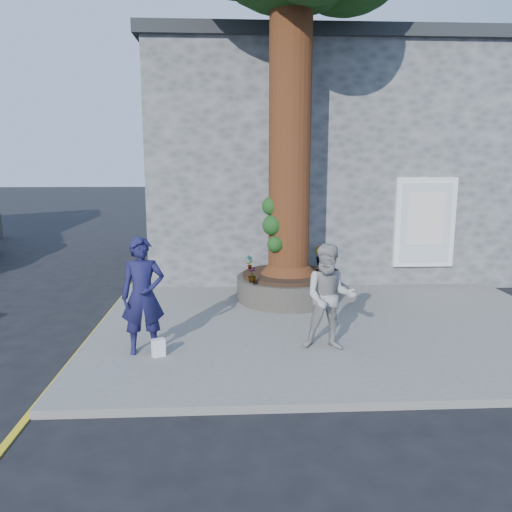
{
  "coord_description": "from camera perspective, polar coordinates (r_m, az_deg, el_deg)",
  "views": [
    {
      "loc": [
        -0.5,
        -8.85,
        3.14
      ],
      "look_at": [
        0.04,
        1.26,
        1.25
      ],
      "focal_mm": 35.0,
      "sensor_mm": 36.0,
      "label": 1
    }
  ],
  "objects": [
    {
      "name": "ground",
      "position": [
        9.4,
        0.18,
        -8.93
      ],
      "size": [
        120.0,
        120.0,
        0.0
      ],
      "primitive_type": "plane",
      "color": "black",
      "rests_on": "ground"
    },
    {
      "name": "shopping_bag",
      "position": [
        8.18,
        -11.08,
        -10.23
      ],
      "size": [
        0.23,
        0.19,
        0.28
      ],
      "primitive_type": "cube",
      "rotation": [
        0.0,
        0.0,
        0.43
      ],
      "color": "white",
      "rests_on": "pavement"
    },
    {
      "name": "pavement",
      "position": [
        10.51,
        8.12,
        -6.57
      ],
      "size": [
        9.0,
        8.0,
        0.12
      ],
      "primitive_type": "cube",
      "color": "slate",
      "rests_on": "ground"
    },
    {
      "name": "man",
      "position": [
        8.15,
        -12.79,
        -4.45
      ],
      "size": [
        0.76,
        0.57,
        1.88
      ],
      "primitive_type": "imported",
      "rotation": [
        0.0,
        0.0,
        0.18
      ],
      "color": "#16163D",
      "rests_on": "pavement"
    },
    {
      "name": "plant_c",
      "position": [
        10.26,
        -0.46,
        -2.2
      ],
      "size": [
        0.22,
        0.22,
        0.3
      ],
      "primitive_type": "imported",
      "rotation": [
        0.0,
        0.0,
        3.54
      ],
      "color": "gray",
      "rests_on": "planter"
    },
    {
      "name": "woman",
      "position": [
        8.2,
        8.4,
        -4.69
      ],
      "size": [
        0.94,
        0.78,
        1.75
      ],
      "primitive_type": "imported",
      "rotation": [
        0.0,
        0.0,
        -0.14
      ],
      "color": "#999793",
      "rests_on": "pavement"
    },
    {
      "name": "yellow_line",
      "position": [
        10.64,
        -16.89,
        -7.03
      ],
      "size": [
        0.1,
        30.0,
        0.01
      ],
      "primitive_type": "cube",
      "color": "yellow",
      "rests_on": "ground"
    },
    {
      "name": "stone_shop",
      "position": [
        16.32,
        7.69,
        10.55
      ],
      "size": [
        10.3,
        8.3,
        6.3
      ],
      "color": "#4F5154",
      "rests_on": "ground"
    },
    {
      "name": "plant_d",
      "position": [
        10.47,
        8.89,
        -2.0
      ],
      "size": [
        0.38,
        0.39,
        0.32
      ],
      "primitive_type": "imported",
      "rotation": [
        0.0,
        0.0,
        5.34
      ],
      "color": "gray",
      "rests_on": "planter"
    },
    {
      "name": "planter",
      "position": [
        11.26,
        3.69,
        -3.46
      ],
      "size": [
        2.3,
        2.3,
        0.6
      ],
      "color": "black",
      "rests_on": "pavement"
    },
    {
      "name": "plant_a",
      "position": [
        11.52,
        -0.75,
        -0.7
      ],
      "size": [
        0.21,
        0.2,
        0.33
      ],
      "primitive_type": "imported",
      "rotation": [
        0.0,
        0.0,
        0.6
      ],
      "color": "gray",
      "rests_on": "planter"
    },
    {
      "name": "plant_b",
      "position": [
        12.09,
        7.25,
        0.03
      ],
      "size": [
        0.33,
        0.34,
        0.45
      ],
      "primitive_type": "imported",
      "rotation": [
        0.0,
        0.0,
        2.15
      ],
      "color": "gray",
      "rests_on": "planter"
    }
  ]
}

